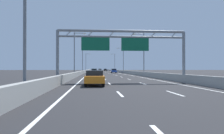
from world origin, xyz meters
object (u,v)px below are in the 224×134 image
Objects in this scene: streetlamp_left_mid at (75,51)px; silver_car at (100,70)px; blue_car at (114,71)px; black_car at (105,70)px; streetlamp_right_far at (123,59)px; yellow_car at (94,70)px; streetlamp_left_near at (29,8)px; streetlamp_right_mid at (143,52)px; streetlamp_right_distant at (114,61)px; green_car at (94,71)px; streetlamp_left_distant at (86,61)px; orange_car at (94,78)px; streetlamp_left_far at (83,58)px; sign_gantry at (121,43)px.

silver_car is (7.40, 72.27, -4.64)m from streetlamp_left_mid.
black_car is (0.11, 59.06, -0.04)m from blue_car.
streetlamp_right_far is 2.21× the size of yellow_car.
streetlamp_left_near is 1.00× the size of streetlamp_right_far.
streetlamp_left_mid is 14.93m from streetlamp_right_mid.
streetlamp_right_distant is (0.00, 33.17, 0.00)m from streetlamp_right_far.
streetlamp_right_far is at bearing 50.17° from green_car.
streetlamp_left_mid is 21.08m from green_car.
streetlamp_right_distant is at bearing 90.00° from streetlamp_right_mid.
streetlamp_left_distant is at bearing 95.06° from green_car.
blue_car reaches higher than yellow_car.
streetlamp_right_distant reaches higher than blue_car.
streetlamp_right_mid is 2.11× the size of orange_car.
streetlamp_left_near is at bearing -90.00° from streetlamp_left_far.
streetlamp_right_mid reaches higher than yellow_car.
streetlamp_left_distant is at bearing 102.68° from streetlamp_right_mid.
blue_car is (11.02, -38.43, -4.62)m from streetlamp_left_distant.
green_car is (-10.85, -13.00, -4.60)m from streetlamp_right_far.
streetlamp_left_far is (0.00, 33.17, 0.00)m from streetlamp_left_mid.
blue_car reaches higher than black_car.
sign_gantry is at bearing -85.57° from green_car.
streetlamp_right_distant is (0.00, 66.34, 0.00)m from streetlamp_right_mid.
streetlamp_left_distant is (0.00, 66.34, 0.00)m from streetlamp_left_mid.
streetlamp_right_mid reaches higher than black_car.
orange_car is (-0.02, -46.25, -0.06)m from green_car.
streetlamp_right_far and streetlamp_right_distant have the same top height.
yellow_car is (4.00, 54.03, -4.66)m from streetlamp_left_mid.
streetlamp_left_far is at bearing 180.00° from streetlamp_right_far.
orange_car is (-10.86, -92.42, -4.66)m from streetlamp_right_distant.
blue_car is at bearing -25.50° from streetlamp_left_far.
orange_car is at bearing -97.34° from blue_car.
yellow_car is at bearing -131.60° from streetlamp_right_distant.
streetlamp_right_mid is at bearing 67.39° from orange_car.
streetlamp_right_mid is (7.66, 20.95, 0.60)m from sign_gantry.
streetlamp_left_near is at bearing -90.00° from streetlamp_left_distant.
streetlamp_left_near reaches higher than orange_car.
streetlamp_right_far is at bearing 53.35° from blue_car.
streetlamp_left_mid is 30.36m from blue_car.
green_car reaches higher than silver_car.
yellow_car is at bearing 85.76° from streetlamp_left_mid.
streetlamp_left_near reaches higher than green_car.
streetlamp_left_far and streetlamp_right_far have the same top height.
orange_car is at bearing -100.39° from streetlamp_right_far.
yellow_car is at bearing 79.14° from streetlamp_left_far.
streetlamp_left_near is 2.21× the size of yellow_car.
streetlamp_left_far is at bearing 97.65° from sign_gantry.
orange_car is (-10.86, -26.08, -4.66)m from streetlamp_right_mid.
green_car is (4.09, -13.00, -4.60)m from streetlamp_left_far.
orange_car is (4.07, -59.25, -4.66)m from streetlamp_left_far.
sign_gantry is 3.70× the size of yellow_car.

